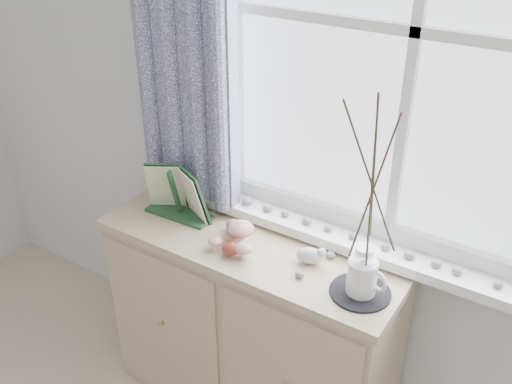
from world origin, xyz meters
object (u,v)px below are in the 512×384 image
at_px(sideboard, 252,325).
at_px(twig_pitcher, 373,180).
at_px(toadstool_cluster, 239,235).
at_px(botanical_book, 173,194).

bearing_deg(sideboard, twig_pitcher, -7.19).
height_order(sideboard, toadstool_cluster, toadstool_cluster).
relative_size(sideboard, toadstool_cluster, 6.61).
relative_size(botanical_book, toadstool_cluster, 1.79).
xyz_separation_m(sideboard, twig_pitcher, (0.47, -0.06, 0.85)).
bearing_deg(botanical_book, toadstool_cluster, -7.34).
xyz_separation_m(toadstool_cluster, twig_pitcher, (0.48, 0.00, 0.37)).
distance_m(sideboard, twig_pitcher, 0.98).
distance_m(toadstool_cluster, twig_pitcher, 0.61).
distance_m(sideboard, toadstool_cluster, 0.48).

